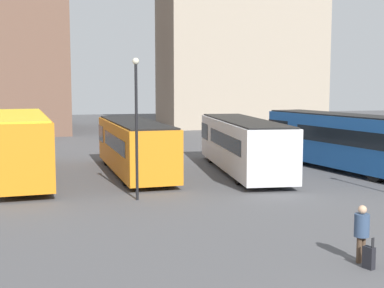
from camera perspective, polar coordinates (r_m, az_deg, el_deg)
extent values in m
cube|color=orange|center=(28.92, -17.73, -0.02)|extent=(3.26, 12.43, 2.95)
cube|color=black|center=(33.90, -17.86, 1.51)|extent=(2.69, 2.40, 1.12)
cube|color=black|center=(27.78, -17.73, 0.50)|extent=(3.02, 8.01, 0.89)
cube|color=yellow|center=(28.80, -17.83, 2.98)|extent=(3.04, 12.17, 0.08)
cylinder|color=black|center=(32.85, -17.74, -1.45)|extent=(2.48, 1.24, 1.09)
cylinder|color=black|center=(25.31, -17.53, -3.70)|extent=(2.48, 1.24, 1.09)
cube|color=orange|center=(29.24, -6.17, -0.19)|extent=(2.84, 10.93, 2.54)
cube|color=black|center=(33.58, -7.56, 1.18)|extent=(2.60, 2.07, 0.96)
cube|color=black|center=(28.25, -5.81, 0.23)|extent=(2.74, 7.03, 0.76)
cube|color=black|center=(29.12, -6.20, 2.36)|extent=(2.63, 10.71, 0.08)
cylinder|color=black|center=(32.67, -7.22, -1.40)|extent=(2.42, 0.98, 0.90)
cylinder|color=black|center=(26.12, -4.78, -3.33)|extent=(2.42, 0.98, 0.90)
cube|color=silver|center=(29.71, 5.43, -0.02)|extent=(3.85, 12.07, 2.58)
cube|color=black|center=(34.39, 3.47, 1.41)|extent=(2.83, 2.45, 0.98)
cube|color=black|center=(28.64, 5.95, 0.39)|extent=(3.41, 7.83, 0.77)
cube|color=black|center=(29.59, 5.45, 2.55)|extent=(3.62, 11.81, 0.08)
cylinder|color=black|center=(33.39, 3.88, -1.16)|extent=(2.55, 1.21, 0.94)
cylinder|color=black|center=(26.34, 7.34, -3.23)|extent=(2.55, 1.21, 0.94)
cube|color=#1E56A3|center=(31.34, 15.82, 0.37)|extent=(4.35, 11.83, 2.82)
cube|color=black|center=(35.04, 10.79, 1.69)|extent=(2.78, 2.51, 1.07)
cube|color=black|center=(30.52, 17.11, 0.84)|extent=(3.67, 7.72, 0.85)
cube|color=black|center=(31.23, 15.90, 3.02)|extent=(4.12, 11.57, 0.08)
cylinder|color=black|center=(34.26, 11.86, -1.02)|extent=(2.45, 1.41, 1.03)
cylinder|color=#4C3828|center=(15.50, 17.39, -10.73)|extent=(0.18, 0.18, 0.72)
cylinder|color=#4C3828|center=(15.62, 17.76, -10.61)|extent=(0.18, 0.18, 0.72)
cylinder|color=#334766|center=(15.38, 17.66, -8.25)|extent=(0.52, 0.52, 0.63)
sphere|color=tan|center=(15.28, 17.72, -6.68)|extent=(0.24, 0.24, 0.24)
cube|color=black|center=(15.13, 18.34, -11.44)|extent=(0.26, 0.35, 0.60)
cube|color=black|center=(14.94, 18.73, -9.95)|extent=(0.10, 0.05, 0.27)
cylinder|color=black|center=(22.33, -5.94, 1.23)|extent=(0.12, 0.12, 5.71)
sphere|color=beige|center=(22.26, -6.02, 8.78)|extent=(0.28, 0.28, 0.28)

